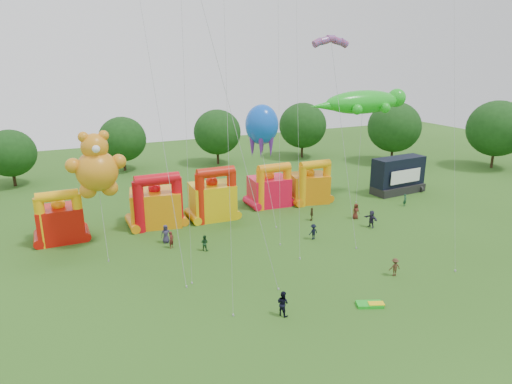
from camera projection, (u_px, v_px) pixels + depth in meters
name	position (u px, v px, depth m)	size (l,w,h in m)	color
ground	(389.00, 342.00, 30.97)	(160.00, 160.00, 0.00)	#295117
tree_ring	(376.00, 258.00, 29.21)	(121.17, 123.25, 12.07)	#352314
bouncy_castle_0	(60.00, 221.00, 47.20)	(4.53, 3.64, 5.74)	red
bouncy_castle_1	(156.00, 205.00, 51.57)	(6.22, 5.34, 6.35)	orange
bouncy_castle_2	(213.00, 198.00, 53.67)	(5.16, 4.23, 6.51)	#E4B50C
bouncy_castle_3	(270.00, 189.00, 58.44)	(5.13, 4.26, 5.75)	red
bouncy_castle_4	(310.00, 186.00, 59.78)	(5.43, 4.71, 5.83)	orange
stage_trailer	(398.00, 175.00, 63.90)	(8.04, 3.48, 5.08)	black
teddy_bear_kite	(97.00, 172.00, 44.07)	(5.67, 6.03, 11.90)	orange
gecko_kite	(362.00, 110.00, 58.14)	(14.41, 4.77, 14.53)	green
octopus_kite	(264.00, 143.00, 52.61)	(3.86, 6.91, 13.38)	blue
parafoil_kites	(242.00, 125.00, 36.36)	(20.84, 14.91, 28.58)	red
diamond_kites	(283.00, 75.00, 39.41)	(24.80, 18.48, 44.00)	#CA093B
folded_kite_bundle	(370.00, 304.00, 35.40)	(2.23, 1.69, 0.31)	green
spectator_0	(166.00, 234.00, 47.03)	(0.95, 0.62, 1.95)	#302B48
spectator_1	(171.00, 240.00, 45.81)	(0.64, 0.42, 1.76)	#531A17
spectator_2	(205.00, 243.00, 45.23)	(0.78, 0.61, 1.61)	#193E1F
spectator_3	(313.00, 232.00, 47.96)	(1.09, 0.63, 1.69)	black
spectator_4	(312.00, 214.00, 53.45)	(0.91, 0.38, 1.55)	#3D2B18
spectator_5	(371.00, 219.00, 51.28)	(1.83, 0.58, 1.98)	#262239
spectator_6	(356.00, 211.00, 53.96)	(0.91, 0.59, 1.87)	#521F17
spectator_7	(405.00, 200.00, 58.52)	(0.58, 0.38, 1.59)	#19402C
spectator_8	(283.00, 303.00, 33.94)	(0.95, 0.74, 1.96)	black
spectator_9	(395.00, 267.00, 40.05)	(1.07, 0.61, 1.65)	#472E1C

